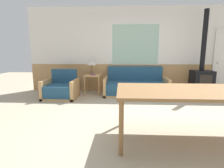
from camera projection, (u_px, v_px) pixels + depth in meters
name	position (u px, v px, depth m)	size (l,w,h in m)	color
ground_plane	(152.00, 121.00, 3.27)	(16.00, 16.00, 0.00)	#B2A58C
wall_back	(140.00, 50.00, 5.62)	(7.20, 0.09, 2.70)	tan
couch	(135.00, 87.00, 5.31)	(1.89, 0.90, 0.84)	tan
armchair	(61.00, 89.00, 4.96)	(0.90, 0.81, 0.79)	tan
side_table	(93.00, 79.00, 5.39)	(0.49, 0.49, 0.60)	tan
table_lamp	(92.00, 63.00, 5.39)	(0.30, 0.30, 0.46)	#4C3823
book_stack	(93.00, 75.00, 5.29)	(0.16, 0.14, 0.02)	#994C84
dining_table	(190.00, 94.00, 2.47)	(2.08, 1.04, 0.75)	olive
wood_stove	(202.00, 76.00, 5.12)	(0.56, 0.52, 2.47)	black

